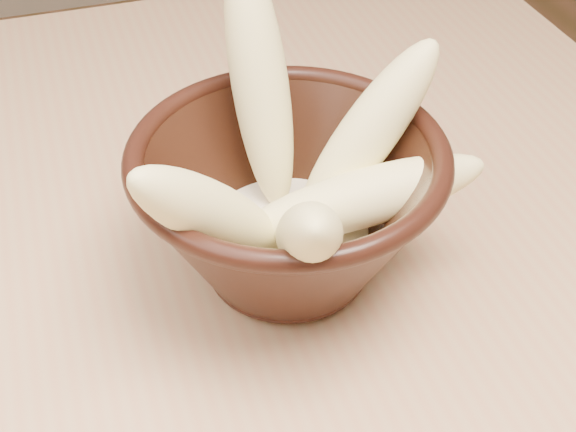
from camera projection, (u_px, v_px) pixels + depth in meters
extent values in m
cylinder|color=tan|center=(409.00, 247.00, 1.14)|extent=(0.05, 0.05, 0.71)
cylinder|color=black|center=(288.00, 269.00, 0.53)|extent=(0.08, 0.08, 0.01)
cylinder|color=black|center=(288.00, 247.00, 0.52)|extent=(0.08, 0.08, 0.01)
torus|color=black|center=(288.00, 155.00, 0.47)|extent=(0.19, 0.19, 0.01)
cylinder|color=#FFEFCD|center=(288.00, 236.00, 0.51)|extent=(0.11, 0.11, 0.02)
ellipsoid|color=#F5EA90|center=(260.00, 83.00, 0.50)|extent=(0.04, 0.09, 0.17)
ellipsoid|color=#F5EA90|center=(213.00, 215.00, 0.44)|extent=(0.13, 0.09, 0.13)
ellipsoid|color=#F5EA90|center=(367.00, 136.00, 0.49)|extent=(0.12, 0.05, 0.13)
ellipsoid|color=#F5EA90|center=(363.00, 198.00, 0.48)|extent=(0.16, 0.05, 0.06)
ellipsoid|color=#F5EA90|center=(309.00, 236.00, 0.43)|extent=(0.07, 0.13, 0.12)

